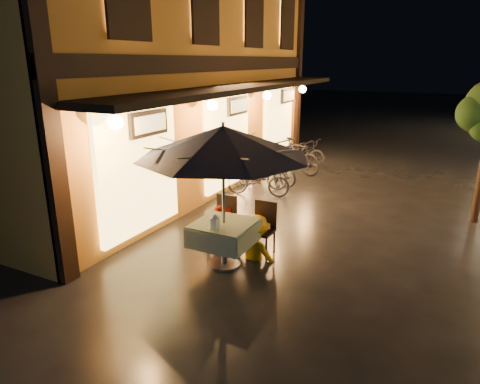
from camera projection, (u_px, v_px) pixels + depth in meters
The scene contains 14 objects.
ground at pixel (302, 291), 6.54m from camera, with size 90.00×90.00×0.00m, color black.
west_building at pixel (151, 47), 11.32m from camera, with size 5.90×11.40×7.40m.
cafe_table at pixel (224, 233), 7.21m from camera, with size 0.99×0.99×0.78m.
patio_umbrella at pixel (223, 142), 6.75m from camera, with size 2.84×2.84×2.46m.
cafe_chair_left at pixel (224, 218), 8.03m from camera, with size 0.42×0.42×0.97m.
cafe_chair_right at pixel (263, 225), 7.68m from camera, with size 0.42×0.42×0.97m.
table_lantern at pixel (215, 220), 6.86m from camera, with size 0.16×0.16×0.25m.
person_orange at pixel (220, 206), 7.82m from camera, with size 0.80×0.62×1.64m, color red.
person_yellow at pixel (255, 217), 7.47m from camera, with size 0.99×0.57×1.53m, color #F3A503.
bicycle_0 at pixel (258, 179), 11.05m from camera, with size 0.58×1.68×0.88m, color black.
bicycle_1 at pixel (261, 172), 11.67m from camera, with size 0.44×1.54×0.93m, color black.
bicycle_2 at pixel (272, 170), 12.06m from camera, with size 0.56×1.60×0.84m, color black.
bicycle_3 at pixel (296, 156), 13.24m from camera, with size 0.51×1.81×1.09m, color black.
bicycle_4 at pixel (303, 151), 14.38m from camera, with size 0.59×1.70×0.89m, color black.
Camera 1 is at (1.76, -5.61, 3.38)m, focal length 32.00 mm.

